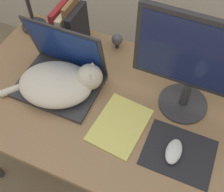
% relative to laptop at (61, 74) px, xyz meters
% --- Properties ---
extents(desk, '(1.24, 0.77, 0.71)m').
position_rel_laptop_xyz_m(desk, '(0.21, -0.01, -0.13)').
color(desk, '#93704C').
rests_on(desk, ground_plane).
extents(laptop, '(0.36, 0.28, 0.29)m').
position_rel_laptop_xyz_m(laptop, '(0.00, 0.00, 0.00)').
color(laptop, '#2D2D33').
rests_on(laptop, desk).
extents(cat, '(0.41, 0.33, 0.14)m').
position_rel_laptop_xyz_m(cat, '(0.02, -0.05, 0.00)').
color(cat, beige).
rests_on(cat, desk).
extents(external_monitor, '(0.47, 0.21, 0.46)m').
position_rel_laptop_xyz_m(external_monitor, '(0.54, 0.10, 0.20)').
color(external_monitor, '#333338').
rests_on(external_monitor, desk).
extents(mousepad, '(0.27, 0.22, 0.00)m').
position_rel_laptop_xyz_m(mousepad, '(0.58, -0.13, -0.05)').
color(mousepad, '#232328').
rests_on(mousepad, desk).
extents(computer_mouse, '(0.06, 0.11, 0.03)m').
position_rel_laptop_xyz_m(computer_mouse, '(0.56, -0.14, -0.03)').
color(computer_mouse, silver).
rests_on(computer_mouse, mousepad).
extents(book_row, '(0.13, 0.17, 0.24)m').
position_rel_laptop_xyz_m(book_row, '(-0.08, 0.25, 0.05)').
color(book_row, maroon).
rests_on(book_row, desk).
extents(notepad, '(0.22, 0.27, 0.01)m').
position_rel_laptop_xyz_m(notepad, '(0.33, -0.11, -0.05)').
color(notepad, '#E5DB6B').
rests_on(notepad, desk).
extents(webcam, '(0.06, 0.06, 0.08)m').
position_rel_laptop_xyz_m(webcam, '(0.14, 0.31, -0.00)').
color(webcam, '#232328').
rests_on(webcam, desk).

